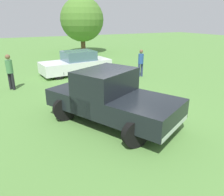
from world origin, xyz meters
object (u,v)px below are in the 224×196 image
sedan_near (77,63)px  person_visitor (141,62)px  person_bystander (10,70)px  pickup_truck (109,96)px  tree_side (82,20)px

sedan_near → person_visitor: 4.14m
person_bystander → pickup_truck: bearing=-105.3°
pickup_truck → sedan_near: (1.19, 7.33, -0.28)m
pickup_truck → person_bystander: size_ratio=2.77×
person_bystander → tree_side: size_ratio=0.32×
person_bystander → person_visitor: size_ratio=1.07×
pickup_truck → person_visitor: 6.62m
person_bystander → tree_side: (7.56, 10.59, 2.30)m
person_visitor → tree_side: bearing=-0.2°
pickup_truck → tree_side: bearing=136.8°
sedan_near → person_bystander: (-4.01, -1.82, 0.34)m
person_bystander → person_visitor: bearing=-47.6°
sedan_near → tree_side: size_ratio=0.84×
tree_side → person_bystander: bearing=-125.5°
person_visitor → pickup_truck: bearing=138.2°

